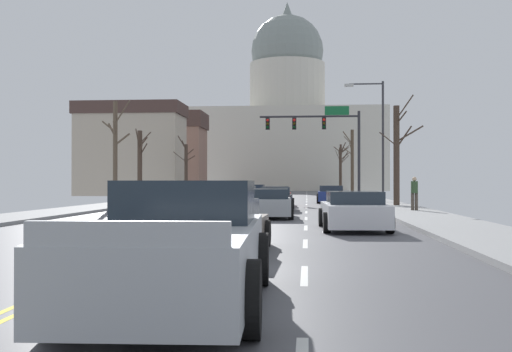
% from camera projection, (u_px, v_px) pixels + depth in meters
% --- Properties ---
extents(ground, '(20.00, 180.00, 0.20)m').
position_uv_depth(ground, '(244.00, 209.00, 34.52)').
color(ground, '#4F4F54').
extents(signal_gantry, '(7.91, 0.41, 7.35)m').
position_uv_depth(signal_gantry, '(324.00, 132.00, 47.96)').
color(signal_gantry, '#28282D').
rests_on(signal_gantry, ground).
extents(street_lamp_right, '(2.43, 0.24, 7.60)m').
position_uv_depth(street_lamp_right, '(377.00, 131.00, 37.49)').
color(street_lamp_right, '#333338').
rests_on(street_lamp_right, ground).
extents(capitol_building, '(33.55, 19.35, 33.64)m').
position_uv_depth(capitol_building, '(287.00, 127.00, 108.58)').
color(capitol_building, beige).
rests_on(capitol_building, ground).
extents(sedan_near_00, '(2.13, 4.59, 1.26)m').
position_uv_depth(sedan_near_00, '(331.00, 195.00, 44.28)').
color(sedan_near_00, navy).
rests_on(sedan_near_00, ground).
extents(sedan_near_01, '(2.02, 4.71, 1.26)m').
position_uv_depth(sedan_near_01, '(276.00, 197.00, 38.74)').
color(sedan_near_01, '#B71414').
rests_on(sedan_near_01, ground).
extents(sedan_near_02, '(1.99, 4.69, 1.26)m').
position_uv_depth(sedan_near_02, '(276.00, 199.00, 32.82)').
color(sedan_near_02, black).
rests_on(sedan_near_02, ground).
extents(sedan_near_03, '(2.18, 4.55, 1.25)m').
position_uv_depth(sedan_near_03, '(269.00, 204.00, 26.36)').
color(sedan_near_03, '#9EA3A8').
rests_on(sedan_near_03, ground).
extents(sedan_near_04, '(2.22, 4.57, 1.25)m').
position_uv_depth(sedan_near_04, '(354.00, 211.00, 19.77)').
color(sedan_near_04, silver).
rests_on(sedan_near_04, ground).
extents(sedan_near_05, '(2.17, 4.32, 1.18)m').
position_uv_depth(sedan_near_05, '(218.00, 227.00, 13.46)').
color(sedan_near_05, '#6B6056').
rests_on(sedan_near_05, ground).
extents(pickup_truck_near_06, '(2.34, 5.32, 1.59)m').
position_uv_depth(pickup_truck_near_06, '(181.00, 248.00, 7.81)').
color(pickup_truck_near_06, '#ADB2B7').
rests_on(pickup_truck_near_06, ground).
extents(sedan_oncoming_00, '(2.00, 4.38, 1.17)m').
position_uv_depth(sedan_oncoming_00, '(245.00, 193.00, 52.67)').
color(sedan_oncoming_00, '#9EA3A8').
rests_on(sedan_oncoming_00, ground).
extents(sedan_oncoming_01, '(1.99, 4.41, 1.24)m').
position_uv_depth(sedan_oncoming_01, '(256.00, 191.00, 62.15)').
color(sedan_oncoming_01, navy).
rests_on(sedan_oncoming_01, ground).
extents(flank_building_00, '(11.62, 6.32, 10.17)m').
position_uv_depth(flank_building_00, '(131.00, 149.00, 67.27)').
color(flank_building_00, '#B2A38E').
rests_on(flank_building_00, ground).
extents(flank_building_01, '(12.55, 6.85, 10.77)m').
position_uv_depth(flank_building_01, '(159.00, 152.00, 81.86)').
color(flank_building_01, '#8C6656').
rests_on(flank_building_01, ground).
extents(bare_tree_00, '(1.09, 1.93, 6.41)m').
position_uv_depth(bare_tree_00, '(352.00, 162.00, 58.66)').
color(bare_tree_00, '#4C3D2D').
rests_on(bare_tree_00, ground).
extents(bare_tree_01, '(2.28, 2.28, 6.46)m').
position_uv_depth(bare_tree_01, '(115.00, 149.00, 38.12)').
color(bare_tree_01, brown).
rests_on(bare_tree_01, ground).
extents(bare_tree_02, '(2.55, 1.51, 6.63)m').
position_uv_depth(bare_tree_02, '(397.00, 153.00, 36.60)').
color(bare_tree_02, '#423328').
rests_on(bare_tree_02, ground).
extents(bare_tree_03, '(2.27, 3.13, 6.11)m').
position_uv_depth(bare_tree_03, '(186.00, 168.00, 62.66)').
color(bare_tree_03, '#423328').
rests_on(bare_tree_03, ground).
extents(bare_tree_04, '(1.24, 1.66, 6.49)m').
position_uv_depth(bare_tree_04, '(341.00, 166.00, 78.66)').
color(bare_tree_04, '#423328').
rests_on(bare_tree_04, ground).
extents(bare_tree_05, '(1.01, 1.93, 5.18)m').
position_uv_depth(bare_tree_05, '(140.00, 164.00, 44.31)').
color(bare_tree_05, '#423328').
rests_on(bare_tree_05, ground).
extents(bare_tree_06, '(2.14, 2.35, 6.46)m').
position_uv_depth(bare_tree_06, '(340.00, 167.00, 86.26)').
color(bare_tree_06, '#423328').
rests_on(bare_tree_06, ground).
extents(pedestrian_00, '(0.35, 0.34, 1.66)m').
position_uv_depth(pedestrian_00, '(414.00, 192.00, 30.26)').
color(pedestrian_00, '#4C4238').
rests_on(pedestrian_00, ground).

